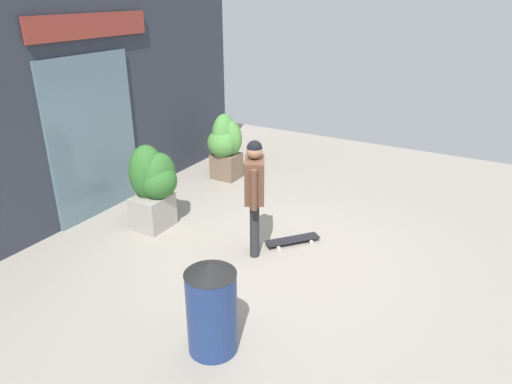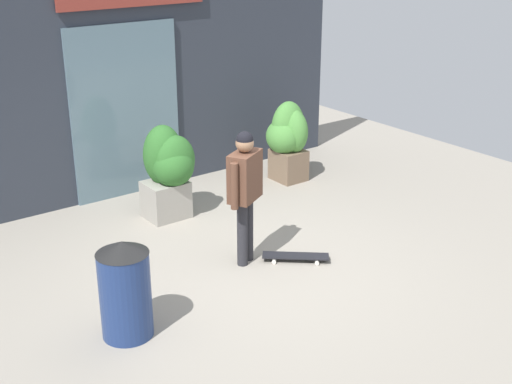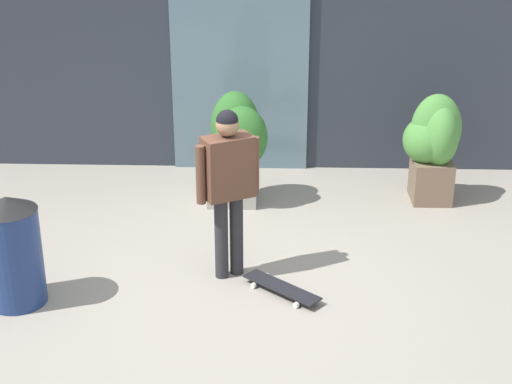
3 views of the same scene
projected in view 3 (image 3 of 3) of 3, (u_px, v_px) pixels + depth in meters
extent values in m
plane|color=gray|center=(224.00, 281.00, 7.54)|extent=(12.00, 12.00, 0.00)
cube|color=#2D333D|center=(240.00, 36.00, 9.85)|extent=(7.78, 0.25, 3.44)
cube|color=slate|center=(240.00, 72.00, 9.88)|extent=(1.74, 0.06, 2.59)
cylinder|color=#28282D|center=(236.00, 234.00, 7.53)|extent=(0.13, 0.13, 0.83)
cylinder|color=#28282D|center=(221.00, 238.00, 7.46)|extent=(0.13, 0.13, 0.83)
cube|color=brown|center=(228.00, 167.00, 7.22)|extent=(0.53, 0.45, 0.59)
cylinder|color=brown|center=(254.00, 165.00, 7.35)|extent=(0.09, 0.09, 0.56)
cylinder|color=brown|center=(201.00, 175.00, 7.12)|extent=(0.09, 0.09, 0.56)
sphere|color=#997051|center=(227.00, 125.00, 7.06)|extent=(0.22, 0.22, 0.22)
sphere|color=black|center=(227.00, 121.00, 7.05)|extent=(0.20, 0.20, 0.20)
cube|color=black|center=(282.00, 287.00, 7.29)|extent=(0.75, 0.68, 0.02)
cylinder|color=silver|center=(311.00, 296.00, 7.21)|extent=(0.06, 0.06, 0.05)
cylinder|color=silver|center=(296.00, 305.00, 7.07)|extent=(0.06, 0.06, 0.05)
cylinder|color=silver|center=(268.00, 278.00, 7.54)|extent=(0.06, 0.06, 0.05)
cylinder|color=silver|center=(253.00, 286.00, 7.40)|extent=(0.06, 0.06, 0.05)
cube|color=gray|center=(232.00, 181.00, 9.22)|extent=(0.58, 0.50, 0.53)
ellipsoid|color=#2D6628|center=(242.00, 137.00, 8.90)|extent=(0.60, 0.42, 0.73)
ellipsoid|color=#2D6628|center=(235.00, 128.00, 9.04)|extent=(0.57, 0.52, 0.87)
ellipsoid|color=#2D6628|center=(239.00, 143.00, 8.93)|extent=(0.59, 0.56, 0.57)
cube|color=brown|center=(431.00, 180.00, 9.28)|extent=(0.45, 0.51, 0.50)
ellipsoid|color=#4C8C3D|center=(427.00, 140.00, 9.12)|extent=(0.56, 0.58, 0.56)
ellipsoid|color=#4C8C3D|center=(436.00, 130.00, 9.08)|extent=(0.59, 0.43, 0.85)
ellipsoid|color=#4C8C3D|center=(440.00, 136.00, 9.03)|extent=(0.44, 0.57, 0.74)
cylinder|color=navy|center=(13.00, 257.00, 7.00)|extent=(0.52, 0.52, 0.92)
cone|color=black|center=(6.00, 204.00, 6.80)|extent=(0.53, 0.53, 0.13)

